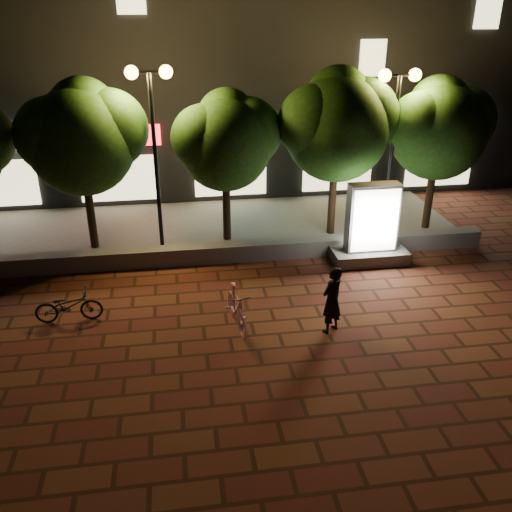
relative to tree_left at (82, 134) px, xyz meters
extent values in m
plane|color=#582E1B|center=(3.45, -5.46, -3.44)|extent=(80.00, 80.00, 0.00)
cube|color=slate|center=(3.45, -1.46, -3.19)|extent=(16.00, 0.45, 0.50)
cube|color=slate|center=(3.45, 1.04, -3.40)|extent=(16.00, 5.00, 0.08)
cube|color=black|center=(3.45, 7.54, 1.56)|extent=(28.00, 8.00, 10.00)
cube|color=red|center=(0.45, 3.48, -0.84)|extent=(3.20, 0.12, 0.70)
cube|color=beige|center=(0.45, 3.48, -2.34)|extent=(2.60, 0.10, 1.60)
cube|color=#4BC6E7|center=(4.45, 3.48, -0.84)|extent=(3.20, 0.12, 0.70)
cube|color=beige|center=(4.45, 3.48, -2.34)|extent=(2.60, 0.10, 1.60)
cube|color=orange|center=(8.45, 3.48, -0.84)|extent=(3.20, 0.12, 0.70)
cube|color=beige|center=(8.45, 3.48, -2.34)|extent=(2.60, 0.10, 1.60)
cube|color=white|center=(12.45, 3.48, -0.84)|extent=(3.20, 0.12, 0.70)
cube|color=beige|center=(12.45, 3.48, -2.34)|extent=(2.60, 0.10, 1.60)
cube|color=beige|center=(9.45, 3.48, 1.56)|extent=(0.90, 0.10, 1.20)
cube|color=beige|center=(13.45, 3.48, 3.06)|extent=(0.90, 0.10, 1.20)
cylinder|color=black|center=(-0.05, -0.06, -2.19)|extent=(0.24, 0.24, 2.34)
sphere|color=#275318|center=(-0.05, -0.06, -0.20)|extent=(3.00, 3.00, 3.00)
sphere|color=#275318|center=(0.70, 0.14, 0.10)|extent=(2.25, 2.25, 2.25)
sphere|color=#275318|center=(-0.73, -0.21, 0.05)|extent=(2.10, 2.10, 2.10)
sphere|color=#275318|center=(0.05, 0.29, 0.55)|extent=(1.95, 1.95, 1.95)
cylinder|color=black|center=(3.95, -0.06, -2.26)|extent=(0.24, 0.24, 2.21)
sphere|color=#275318|center=(3.95, -0.06, -0.42)|extent=(2.70, 2.70, 2.70)
sphere|color=#275318|center=(4.62, 0.14, -0.12)|extent=(2.03, 2.03, 2.02)
sphere|color=#275318|center=(3.34, -0.21, -0.17)|extent=(1.89, 1.89, 1.89)
sphere|color=#275318|center=(4.05, 0.29, 0.26)|extent=(1.76, 1.76, 1.76)
cylinder|color=black|center=(7.25, -0.06, -2.15)|extent=(0.24, 0.24, 2.43)
sphere|color=#275318|center=(7.25, -0.06, -0.08)|extent=(3.10, 3.10, 3.10)
sphere|color=#275318|center=(8.02, 0.14, 0.22)|extent=(2.33, 2.33, 2.33)
sphere|color=#275318|center=(6.55, -0.21, 0.17)|extent=(2.17, 2.17, 2.17)
sphere|color=#275318|center=(7.35, 0.29, 0.69)|extent=(2.01, 2.02, 2.02)
cylinder|color=black|center=(10.45, -0.06, -2.22)|extent=(0.24, 0.24, 2.29)
sphere|color=#275318|center=(10.45, -0.06, -0.27)|extent=(2.90, 2.90, 2.90)
sphere|color=#275318|center=(11.17, 0.14, 0.03)|extent=(2.18, 2.17, 2.17)
sphere|color=#275318|center=(9.79, -0.21, -0.02)|extent=(2.03, 2.03, 2.03)
sphere|color=#275318|center=(10.55, 0.29, 0.45)|extent=(1.89, 1.88, 1.88)
cylinder|color=black|center=(1.95, -0.26, -0.86)|extent=(0.12, 0.12, 5.00)
cylinder|color=black|center=(1.95, -0.26, 1.64)|extent=(0.90, 0.08, 0.08)
sphere|color=#FDAE3F|center=(1.50, -0.26, 1.64)|extent=(0.36, 0.36, 0.36)
sphere|color=#FDAE3F|center=(2.40, -0.26, 1.64)|extent=(0.36, 0.36, 0.36)
cylinder|color=black|center=(8.95, -0.26, -0.96)|extent=(0.12, 0.12, 4.80)
cylinder|color=black|center=(8.95, -0.26, 1.44)|extent=(0.90, 0.08, 0.08)
sphere|color=#FDAE3F|center=(8.50, -0.26, 1.44)|extent=(0.36, 0.36, 0.36)
sphere|color=#FDAE3F|center=(9.40, -0.26, 1.44)|extent=(0.36, 0.36, 0.36)
cube|color=slate|center=(7.81, -2.10, -3.27)|extent=(2.13, 1.07, 0.35)
cube|color=#4C4C51|center=(7.81, -2.10, -2.12)|extent=(1.42, 0.49, 1.95)
cube|color=white|center=(7.81, -2.36, -2.12)|extent=(1.28, 0.04, 1.77)
cube|color=white|center=(7.81, -1.84, -2.12)|extent=(1.28, 0.04, 1.77)
imported|color=#C27C93|center=(3.66, -5.00, -2.96)|extent=(0.66, 1.65, 0.96)
imported|color=black|center=(5.72, -5.52, -2.64)|extent=(0.70, 0.65, 1.60)
imported|color=black|center=(-0.16, -4.19, -3.04)|extent=(1.54, 0.57, 0.80)
camera|label=1|loc=(2.49, -15.74, 3.37)|focal=38.59mm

